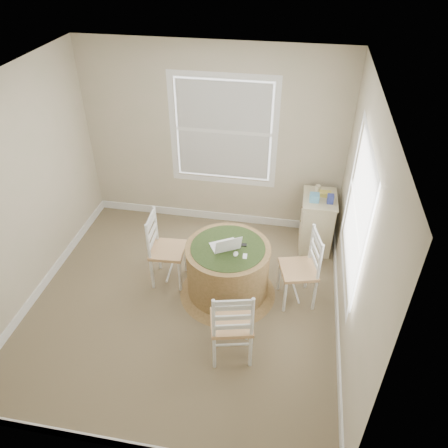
% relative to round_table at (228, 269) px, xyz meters
% --- Properties ---
extents(room, '(3.64, 3.64, 2.64)m').
position_rel_round_table_xyz_m(room, '(-0.31, -0.11, 0.91)').
color(room, '#7F7150').
rests_on(room, ground).
extents(round_table, '(1.17, 1.17, 0.71)m').
position_rel_round_table_xyz_m(round_table, '(0.00, 0.00, 0.00)').
color(round_table, '#9F7647').
rests_on(round_table, ground).
extents(chair_left, '(0.43, 0.44, 0.95)m').
position_rel_round_table_xyz_m(chair_left, '(-0.76, 0.11, 0.09)').
color(chair_left, white).
rests_on(chair_left, ground).
extents(chair_near, '(0.50, 0.49, 0.95)m').
position_rel_round_table_xyz_m(chair_near, '(0.19, -0.88, 0.09)').
color(chair_near, white).
rests_on(chair_near, ground).
extents(chair_right, '(0.50, 0.51, 0.95)m').
position_rel_round_table_xyz_m(chair_right, '(0.82, 0.04, 0.09)').
color(chair_right, white).
rests_on(chair_right, ground).
extents(laptop, '(0.40, 0.39, 0.22)m').
position_rel_round_table_xyz_m(laptop, '(-0.03, -0.01, 0.35)').
color(laptop, white).
rests_on(laptop, round_table).
extents(mouse, '(0.06, 0.09, 0.03)m').
position_rel_round_table_xyz_m(mouse, '(0.11, -0.10, 0.33)').
color(mouse, white).
rests_on(mouse, round_table).
extents(phone, '(0.05, 0.09, 0.02)m').
position_rel_round_table_xyz_m(phone, '(0.21, -0.12, 0.32)').
color(phone, '#B7BABF').
rests_on(phone, round_table).
extents(keys, '(0.06, 0.05, 0.02)m').
position_rel_round_table_xyz_m(keys, '(0.18, 0.07, 0.32)').
color(keys, black).
rests_on(keys, round_table).
extents(corner_chest, '(0.45, 0.60, 0.79)m').
position_rel_round_table_xyz_m(corner_chest, '(1.03, 1.14, 0.01)').
color(corner_chest, beige).
rests_on(corner_chest, ground).
extents(tissue_box, '(0.12, 0.12, 0.10)m').
position_rel_round_table_xyz_m(tissue_box, '(0.95, 1.05, 0.45)').
color(tissue_box, '#5AA3CF').
rests_on(tissue_box, corner_chest).
extents(box_yellow, '(0.15, 0.10, 0.06)m').
position_rel_round_table_xyz_m(box_yellow, '(1.09, 1.20, 0.43)').
color(box_yellow, gold).
rests_on(box_yellow, corner_chest).
extents(box_blue, '(0.08, 0.08, 0.12)m').
position_rel_round_table_xyz_m(box_blue, '(1.15, 1.04, 0.46)').
color(box_blue, '#323D96').
rests_on(box_blue, corner_chest).
extents(cup_cream, '(0.07, 0.07, 0.09)m').
position_rel_round_table_xyz_m(cup_cream, '(0.99, 1.30, 0.44)').
color(cup_cream, beige).
rests_on(cup_cream, corner_chest).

